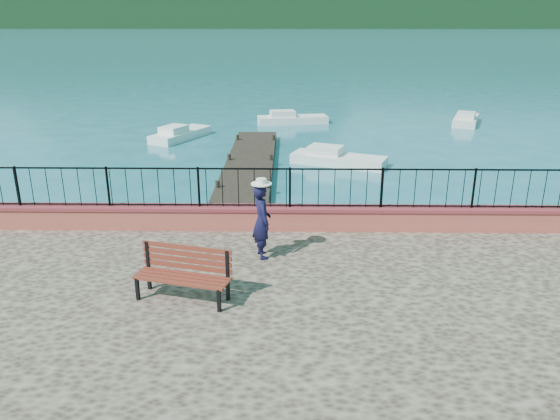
{
  "coord_description": "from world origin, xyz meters",
  "views": [
    {
      "loc": [
        -0.34,
        -8.82,
        6.17
      ],
      "look_at": [
        -0.51,
        2.0,
        2.3
      ],
      "focal_mm": 35.0,
      "sensor_mm": 36.0,
      "label": 1
    }
  ],
  "objects_px": {
    "person": "(262,221)",
    "boat_3": "(181,131)",
    "park_bench": "(183,284)",
    "boat_5": "(466,117)",
    "boat_1": "(339,156)",
    "boat_4": "(293,117)"
  },
  "relations": [
    {
      "from": "person",
      "to": "boat_3",
      "type": "xyz_separation_m",
      "value": [
        -5.15,
        17.57,
        -1.62
      ]
    },
    {
      "from": "park_bench",
      "to": "boat_5",
      "type": "xyz_separation_m",
      "value": [
        12.61,
        23.96,
        -1.1
      ]
    },
    {
      "from": "park_bench",
      "to": "boat_1",
      "type": "distance_m",
      "value": 14.88
    },
    {
      "from": "person",
      "to": "boat_4",
      "type": "distance_m",
      "value": 22.17
    },
    {
      "from": "park_bench",
      "to": "boat_5",
      "type": "bearing_deg",
      "value": 76.97
    },
    {
      "from": "park_bench",
      "to": "boat_5",
      "type": "height_order",
      "value": "park_bench"
    },
    {
      "from": "boat_1",
      "to": "boat_3",
      "type": "relative_size",
      "value": 1.05
    },
    {
      "from": "park_bench",
      "to": "boat_3",
      "type": "bearing_deg",
      "value": 115.73
    },
    {
      "from": "boat_1",
      "to": "boat_4",
      "type": "bearing_deg",
      "value": 123.24
    },
    {
      "from": "park_bench",
      "to": "boat_3",
      "type": "xyz_separation_m",
      "value": [
        -3.79,
        19.48,
        -1.1
      ]
    },
    {
      "from": "boat_1",
      "to": "boat_3",
      "type": "xyz_separation_m",
      "value": [
        -7.9,
        5.22,
        0.0
      ]
    },
    {
      "from": "boat_3",
      "to": "boat_4",
      "type": "bearing_deg",
      "value": -26.79
    },
    {
      "from": "park_bench",
      "to": "boat_1",
      "type": "xyz_separation_m",
      "value": [
        4.12,
        14.26,
        -1.1
      ]
    },
    {
      "from": "person",
      "to": "boat_3",
      "type": "bearing_deg",
      "value": -1.12
    },
    {
      "from": "person",
      "to": "boat_3",
      "type": "height_order",
      "value": "person"
    },
    {
      "from": "boat_4",
      "to": "boat_3",
      "type": "bearing_deg",
      "value": -152.97
    },
    {
      "from": "boat_3",
      "to": "boat_5",
      "type": "distance_m",
      "value": 17.0
    },
    {
      "from": "person",
      "to": "park_bench",
      "type": "bearing_deg",
      "value": 127.06
    },
    {
      "from": "park_bench",
      "to": "person",
      "type": "distance_m",
      "value": 2.41
    },
    {
      "from": "park_bench",
      "to": "boat_4",
      "type": "height_order",
      "value": "park_bench"
    },
    {
      "from": "boat_1",
      "to": "boat_4",
      "type": "xyz_separation_m",
      "value": [
        -1.94,
        9.74,
        0.0
      ]
    },
    {
      "from": "person",
      "to": "boat_1",
      "type": "distance_m",
      "value": 12.76
    }
  ]
}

